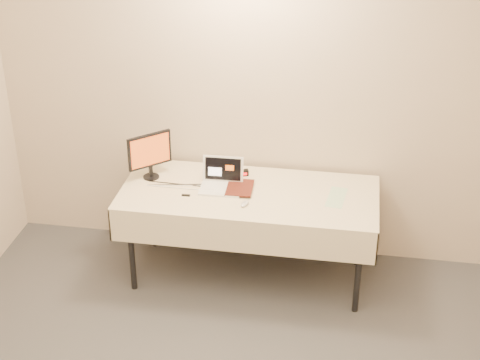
% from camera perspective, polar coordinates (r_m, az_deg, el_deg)
% --- Properties ---
extents(back_wall, '(4.00, 0.10, 2.70)m').
position_cam_1_polar(back_wall, '(5.45, 1.48, 7.00)').
color(back_wall, beige).
rests_on(back_wall, ground).
extents(table, '(1.86, 0.81, 0.74)m').
position_cam_1_polar(table, '(5.34, 0.70, -1.52)').
color(table, black).
rests_on(table, ground).
extents(laptop, '(0.31, 0.25, 0.21)m').
position_cam_1_polar(laptop, '(5.35, -1.43, -0.05)').
color(laptop, white).
rests_on(laptop, table).
extents(monitor, '(0.27, 0.25, 0.36)m').
position_cam_1_polar(monitor, '(5.45, -7.02, 2.14)').
color(monitor, black).
rests_on(monitor, table).
extents(book, '(0.19, 0.03, 0.26)m').
position_cam_1_polar(book, '(5.28, -1.05, 0.51)').
color(book, maroon).
rests_on(book, table).
extents(alarm_clock, '(0.11, 0.08, 0.04)m').
position_cam_1_polar(alarm_clock, '(5.52, 0.12, 0.55)').
color(alarm_clock, black).
rests_on(alarm_clock, table).
extents(clicker, '(0.07, 0.10, 0.02)m').
position_cam_1_polar(clicker, '(5.14, 0.37, -1.85)').
color(clicker, silver).
rests_on(clicker, table).
extents(paper_form, '(0.15, 0.32, 0.00)m').
position_cam_1_polar(paper_form, '(5.28, 7.50, -1.34)').
color(paper_form, '#B4D9AD').
rests_on(paper_form, table).
extents(usb_dongle, '(0.06, 0.02, 0.01)m').
position_cam_1_polar(usb_dongle, '(5.27, -4.23, -1.19)').
color(usb_dongle, black).
rests_on(usb_dongle, table).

